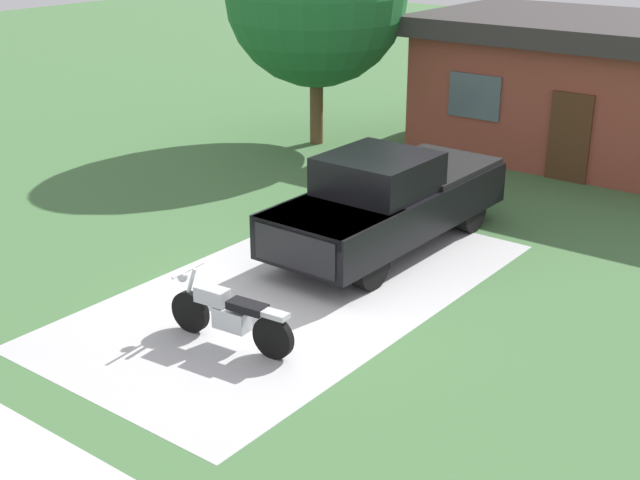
# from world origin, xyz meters

# --- Properties ---
(ground_plane) EXTENTS (80.00, 80.00, 0.00)m
(ground_plane) POSITION_xyz_m (0.00, 0.00, 0.00)
(ground_plane) COLOR #45703F
(driveway_pad) EXTENTS (4.63, 8.69, 0.01)m
(driveway_pad) POSITION_xyz_m (0.00, 0.00, 0.00)
(driveway_pad) COLOR #BCBCBC
(driveway_pad) RESTS_ON ground
(motorcycle) EXTENTS (2.21, 0.70, 1.09)m
(motorcycle) POSITION_xyz_m (0.38, -2.03, 0.47)
(motorcycle) COLOR black
(motorcycle) RESTS_ON ground
(pickup_truck) EXTENTS (2.05, 5.65, 1.90)m
(pickup_truck) POSITION_xyz_m (0.09, 2.75, 0.95)
(pickup_truck) COLOR black
(pickup_truck) RESTS_ON ground
(neighbor_house) EXTENTS (9.60, 5.60, 3.50)m
(neighbor_house) POSITION_xyz_m (1.12, 11.31, 1.79)
(neighbor_house) COLOR brown
(neighbor_house) RESTS_ON ground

